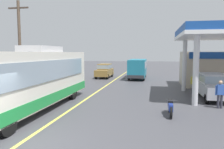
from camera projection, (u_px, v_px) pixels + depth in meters
ground at (115, 79)px, 27.37m from camera, size 120.00×120.00×0.00m
lane_divider_stripe at (107, 85)px, 22.48m from camera, size 0.16×50.00×0.01m
coach_bus_main at (33, 80)px, 12.56m from camera, size 2.60×11.04×3.69m
car_at_pump at (213, 85)px, 15.63m from camera, size 1.70×4.20×1.82m
minibus_opposing_lane at (138, 67)px, 28.14m from camera, size 2.04×6.13×2.44m
motorcycle_parked_forecourt at (170, 107)px, 11.64m from camera, size 0.55×1.80×0.92m
pedestrian_near_pump at (220, 93)px, 13.00m from camera, size 0.55×0.22×1.66m
pedestrian_by_shop at (194, 82)px, 17.53m from camera, size 0.55×0.22×1.66m
car_trailing_behind_bus at (105, 70)px, 29.16m from camera, size 1.70×4.20×1.82m
utility_pole_roadside at (20, 45)px, 18.56m from camera, size 1.80×0.24×7.58m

